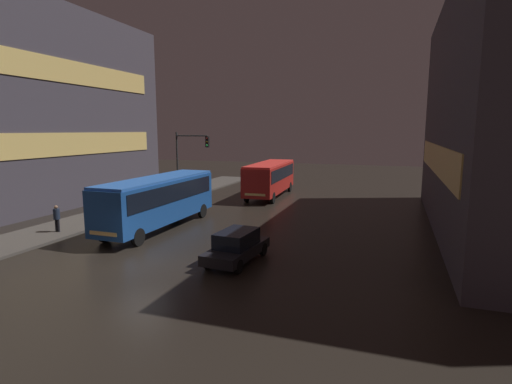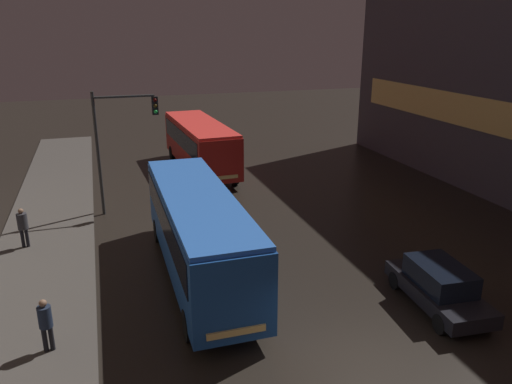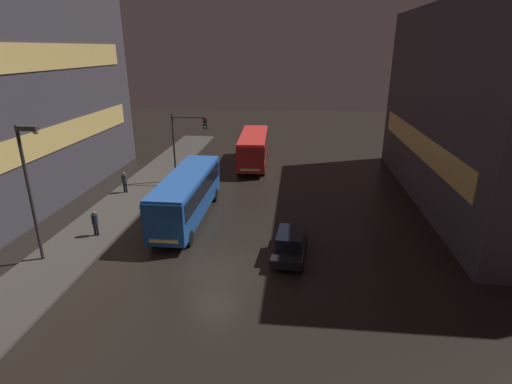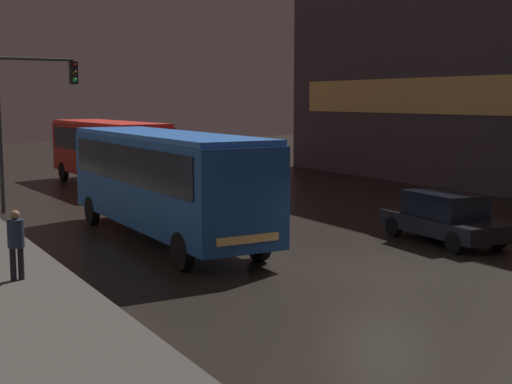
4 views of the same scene
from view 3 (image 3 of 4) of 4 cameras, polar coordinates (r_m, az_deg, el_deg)
The scene contains 10 objects.
ground_plane at distance 22.40m, azimuth -5.98°, elevation -11.05°, with size 120.00×120.00×0.00m, color black.
sidewalk_left at distance 33.66m, azimuth -17.67°, elevation -0.89°, with size 4.00×48.00×0.15m.
building_right_block at distance 34.78m, azimuth 30.87°, elevation 10.23°, with size 10.07×25.17×14.59m.
bus_near at distance 28.03m, azimuth -9.83°, elevation -0.04°, with size 2.58×10.61×3.35m.
bus_far at distance 41.17m, azimuth -0.36°, elevation 6.59°, with size 3.07×10.15×3.25m.
car_taxi at distance 23.39m, azimuth 4.90°, elevation -7.41°, with size 2.08×4.40×1.54m.
pedestrian_near at distance 34.66m, azimuth -18.28°, elevation 1.61°, with size 0.59×0.59×1.74m.
pedestrian_mid at distance 27.36m, azimuth -22.03°, elevation -3.87°, with size 0.47×0.47×1.66m.
traffic_light_main at distance 35.56m, azimuth -10.11°, elevation 7.74°, with size 3.13×0.35×6.19m.
street_lamp_sidewalk at distance 24.21m, azimuth -29.57°, elevation 2.25°, with size 1.25×0.36×7.66m.
Camera 3 is at (4.24, -18.76, 11.48)m, focal length 28.00 mm.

